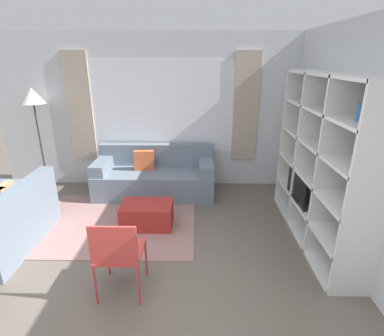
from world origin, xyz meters
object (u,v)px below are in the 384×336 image
at_px(shelving_unit, 324,163).
at_px(couch_side, 3,223).
at_px(folding_chair, 118,251).
at_px(floor_lamp, 33,101).
at_px(ottoman, 147,215).
at_px(couch_main, 155,177).

height_order(shelving_unit, couch_side, shelving_unit).
bearing_deg(folding_chair, couch_side, -26.48).
distance_m(floor_lamp, folding_chair, 3.47).
bearing_deg(couch_side, ottoman, 106.38).
xyz_separation_m(shelving_unit, folding_chair, (-2.33, -1.10, -0.53)).
height_order(ottoman, floor_lamp, floor_lamp).
xyz_separation_m(couch_side, ottoman, (1.73, 0.51, -0.15)).
distance_m(couch_main, couch_side, 2.36).
distance_m(couch_side, floor_lamp, 2.23).
relative_size(ottoman, floor_lamp, 0.39).
xyz_separation_m(shelving_unit, ottoman, (-2.27, 0.24, -0.88)).
bearing_deg(shelving_unit, couch_main, 149.33).
relative_size(couch_main, couch_side, 1.40).
height_order(couch_main, folding_chair, folding_chair).
distance_m(couch_main, floor_lamp, 2.39).
bearing_deg(ottoman, couch_side, -163.62).
relative_size(shelving_unit, folding_chair, 2.54).
bearing_deg(couch_side, folding_chair, 63.52).
bearing_deg(floor_lamp, folding_chair, -52.94).
xyz_separation_m(floor_lamp, folding_chair, (1.99, -2.63, -1.08)).
height_order(floor_lamp, folding_chair, floor_lamp).
bearing_deg(folding_chair, floor_lamp, -52.94).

